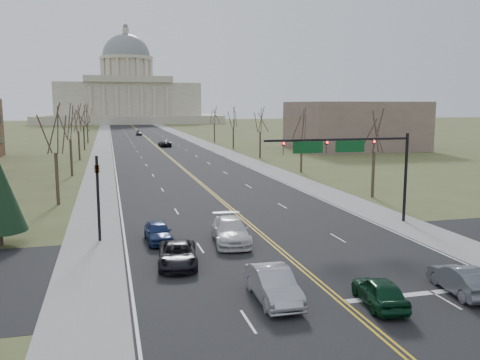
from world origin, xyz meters
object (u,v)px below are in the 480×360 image
car_nb_inner_lead (380,291)px  car_sb_outer_second (158,232)px  car_far_nb (165,143)px  signal_left (98,189)px  car_nb_outer_lead (461,279)px  car_sb_inner_lead (273,285)px  signal_mast (349,153)px  car_sb_outer_lead (178,254)px  car_far_sb (139,133)px  car_sb_inner_second (231,231)px

car_nb_inner_lead → car_sb_outer_second: 16.67m
car_far_nb → signal_left: bearing=77.8°
car_nb_inner_lead → car_far_nb: bearing=-82.1°
car_nb_outer_lead → car_sb_outer_second: (-13.89, 13.59, -0.01)m
car_nb_inner_lead → car_nb_outer_lead: bearing=-167.3°
signal_left → car_sb_inner_lead: 16.09m
signal_mast → car_sb_outer_lead: size_ratio=2.50×
car_nb_outer_lead → car_sb_outer_lead: (-13.28, 8.09, -0.05)m
car_sb_inner_lead → car_far_nb: car_sb_inner_lead is taller
car_far_nb → car_far_sb: car_far_sb is taller
car_sb_inner_second → car_sb_inner_lead: bearing=-86.0°
car_sb_inner_second → car_far_nb: 81.92m
signal_mast → car_nb_inner_lead: signal_mast is taller
car_sb_outer_second → car_far_nb: 80.91m
car_far_nb → car_far_sb: size_ratio=1.07×
car_sb_inner_second → car_far_sb: 126.61m
signal_mast → car_nb_outer_lead: bearing=-94.3°
car_sb_inner_lead → car_sb_inner_second: 10.70m
car_sb_inner_second → car_far_nb: (4.38, 81.80, -0.11)m
car_sb_outer_lead → car_sb_inner_second: (4.21, 4.08, 0.16)m
car_sb_outer_lead → car_far_nb: (8.59, 85.88, 0.05)m
car_sb_inner_lead → car_sb_outer_second: car_sb_inner_lead is taller
signal_left → car_sb_inner_second: size_ratio=1.04×
car_nb_inner_lead → car_sb_outer_lead: bearing=-37.2°
car_nb_inner_lead → car_far_nb: (0.14, 94.36, 0.03)m
signal_mast → car_sb_inner_lead: size_ratio=2.48×
signal_left → car_sb_inner_lead: size_ratio=1.23×
car_sb_outer_lead → car_sb_outer_second: size_ratio=1.16×
car_nb_inner_lead → car_far_sb: (-2.81, 139.16, 0.13)m
car_far_nb → signal_mast: bearing=91.4°
car_nb_inner_lead → car_far_sb: 139.19m
signal_left → car_nb_inner_lead: size_ratio=1.46×
car_sb_outer_second → car_sb_inner_second: bearing=-18.5°
signal_left → car_sb_outer_second: (3.94, -1.35, -2.99)m
signal_left → car_far_nb: (13.15, 79.03, -2.98)m
car_nb_outer_lead → car_sb_inner_second: size_ratio=0.76×
car_nb_inner_lead → car_sb_outer_lead: size_ratio=0.84×
car_nb_outer_lead → car_sb_outer_second: car_nb_outer_lead is taller
car_nb_outer_lead → car_sb_outer_lead: size_ratio=0.90×
car_nb_inner_lead → car_nb_outer_lead: car_nb_outer_lead is taller
car_nb_inner_lead → car_sb_inner_lead: (-4.68, 1.87, 0.11)m
car_sb_outer_lead → signal_mast: bearing=32.2°
car_sb_inner_lead → car_far_sb: 137.31m
signal_mast → car_nb_inner_lead: bearing=-111.2°
car_nb_inner_lead → car_sb_inner_lead: car_sb_inner_lead is taller
car_sb_inner_second → signal_left: bearing=168.8°
signal_mast → car_sb_outer_second: signal_mast is taller
signal_left → car_far_sb: signal_left is taller
car_nb_outer_lead → car_sb_outer_lead: bearing=-24.3°
signal_left → car_sb_outer_lead: 8.77m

